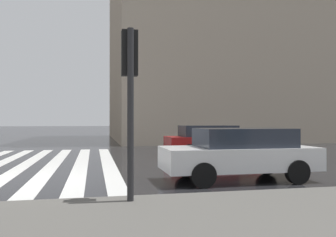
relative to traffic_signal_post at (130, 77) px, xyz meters
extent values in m
plane|color=black|center=(3.34, 2.50, -2.43)|extent=(220.00, 220.00, 0.00)
cube|color=silver|center=(7.34, 0.11, -2.43)|extent=(13.00, 0.50, 0.01)
cube|color=silver|center=(7.34, 1.11, -2.43)|extent=(13.00, 0.50, 0.01)
cube|color=silver|center=(7.34, 2.11, -2.43)|extent=(13.00, 0.50, 0.01)
cube|color=silver|center=(7.34, 3.11, -2.43)|extent=(13.00, 0.50, 0.01)
cube|color=tan|center=(24.53, -12.07, 7.78)|extent=(17.38, 21.98, 20.42)
cylinder|color=#232326|center=(-0.12, 0.00, -0.70)|extent=(0.12, 0.12, 3.15)
cube|color=black|center=(0.06, 0.00, 0.45)|extent=(0.22, 0.30, 0.85)
sphere|color=red|center=(0.18, 0.00, 0.73)|extent=(0.17, 0.17, 0.17)
sphere|color=orange|center=(0.18, 0.00, 0.45)|extent=(0.17, 0.17, 0.17)
sphere|color=green|center=(0.18, 0.00, 0.17)|extent=(0.17, 0.17, 0.17)
cube|color=maroon|center=(8.84, -4.62, -1.82)|extent=(1.75, 4.10, 0.60)
cube|color=#232833|center=(8.84, -4.47, -1.27)|extent=(1.54, 2.46, 0.50)
cylinder|color=black|center=(9.66, -5.87, -2.12)|extent=(0.20, 0.62, 0.62)
cylinder|color=black|center=(8.01, -5.87, -2.12)|extent=(0.20, 0.62, 0.62)
cylinder|color=black|center=(9.66, -3.37, -2.12)|extent=(0.20, 0.62, 0.62)
cylinder|color=black|center=(8.01, -3.37, -2.12)|extent=(0.20, 0.62, 0.62)
cube|color=silver|center=(2.34, -3.16, -1.82)|extent=(1.75, 4.10, 0.60)
cube|color=#232833|center=(2.34, -3.31, -1.27)|extent=(1.54, 2.46, 0.50)
cylinder|color=black|center=(1.51, -1.91, -2.12)|extent=(0.20, 0.62, 0.62)
cylinder|color=black|center=(3.16, -1.91, -2.12)|extent=(0.20, 0.62, 0.62)
cylinder|color=black|center=(1.51, -4.41, -2.12)|extent=(0.20, 0.62, 0.62)
cylinder|color=black|center=(3.16, -4.41, -2.12)|extent=(0.20, 0.62, 0.62)
camera|label=1|loc=(-6.52, 0.66, -0.83)|focal=37.52mm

